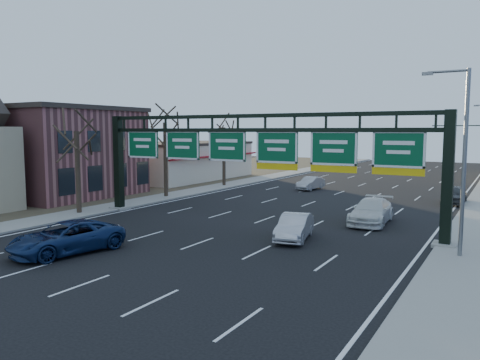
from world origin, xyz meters
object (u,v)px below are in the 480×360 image
Objects in this scene: sign_gantry at (253,154)px; car_blue_suv at (67,238)px; car_white_wagon at (371,211)px; car_silver_sedan at (294,227)px.

sign_gantry is 4.35× the size of car_blue_suv.
car_white_wagon reaches higher than car_blue_suv.
car_white_wagon is at bearing 65.47° from car_blue_suv.
sign_gantry reaches higher than car_white_wagon.
car_silver_sedan is 0.79× the size of car_white_wagon.
car_white_wagon is (11.20, 15.28, 0.02)m from car_blue_suv.
sign_gantry is 6.11m from car_silver_sedan.
car_silver_sedan is at bearing -113.47° from car_white_wagon.
car_white_wagon is (6.52, 4.37, -3.83)m from sign_gantry.
car_silver_sedan is at bearing -31.68° from sign_gantry.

